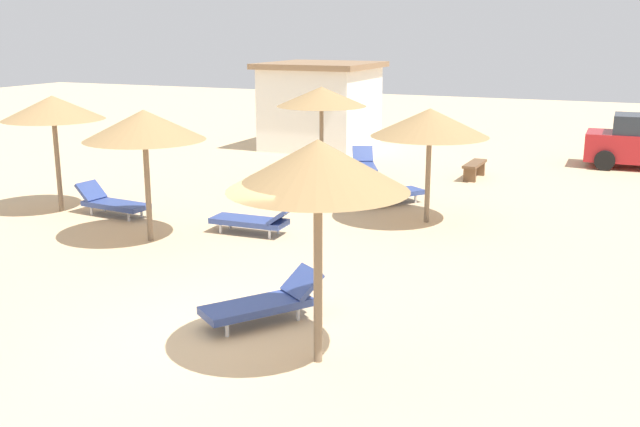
{
  "coord_description": "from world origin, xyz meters",
  "views": [
    {
      "loc": [
        5.1,
        -8.66,
        4.41
      ],
      "look_at": [
        0.0,
        3.0,
        1.2
      ],
      "focal_mm": 41.4,
      "sensor_mm": 36.0,
      "label": 1
    }
  ],
  "objects_px": {
    "parasol_6": "(318,166)",
    "lounger_6": "(265,302)",
    "beach_cabana": "(321,105)",
    "parasol_0": "(53,108)",
    "lounger_0": "(112,202)",
    "bench_1": "(327,162)",
    "lounger_4": "(364,165)",
    "parasol_5": "(144,125)",
    "parasol_4": "(321,97)",
    "lounger_7": "(387,192)",
    "parasol_7": "(430,123)",
    "lounger_5": "(255,220)",
    "bench_0": "(475,167)"
  },
  "relations": [
    {
      "from": "parasol_0",
      "to": "lounger_4",
      "type": "relative_size",
      "value": 1.46
    },
    {
      "from": "parasol_0",
      "to": "bench_1",
      "type": "xyz_separation_m",
      "value": [
        4.11,
        7.17,
        -2.2
      ]
    },
    {
      "from": "lounger_7",
      "to": "lounger_4",
      "type": "bearing_deg",
      "value": 118.81
    },
    {
      "from": "lounger_5",
      "to": "parasol_6",
      "type": "bearing_deg",
      "value": -53.96
    },
    {
      "from": "parasol_5",
      "to": "lounger_0",
      "type": "bearing_deg",
      "value": 146.75
    },
    {
      "from": "parasol_4",
      "to": "parasol_7",
      "type": "xyz_separation_m",
      "value": [
        4.12,
        -3.31,
        -0.16
      ]
    },
    {
      "from": "parasol_0",
      "to": "parasol_6",
      "type": "height_order",
      "value": "parasol_6"
    },
    {
      "from": "lounger_4",
      "to": "lounger_5",
      "type": "bearing_deg",
      "value": -89.0
    },
    {
      "from": "lounger_0",
      "to": "lounger_4",
      "type": "height_order",
      "value": "lounger_4"
    },
    {
      "from": "parasol_7",
      "to": "lounger_0",
      "type": "distance_m",
      "value": 7.81
    },
    {
      "from": "lounger_4",
      "to": "parasol_6",
      "type": "bearing_deg",
      "value": -72.47
    },
    {
      "from": "parasol_7",
      "to": "beach_cabana",
      "type": "relative_size",
      "value": 0.65
    },
    {
      "from": "lounger_0",
      "to": "beach_cabana",
      "type": "relative_size",
      "value": 0.47
    },
    {
      "from": "lounger_4",
      "to": "bench_1",
      "type": "relative_size",
      "value": 1.29
    },
    {
      "from": "bench_0",
      "to": "parasol_6",
      "type": "bearing_deg",
      "value": -86.81
    },
    {
      "from": "parasol_4",
      "to": "parasol_0",
      "type": "bearing_deg",
      "value": -127.1
    },
    {
      "from": "parasol_4",
      "to": "bench_0",
      "type": "xyz_separation_m",
      "value": [
        4.04,
        2.27,
        -2.14
      ]
    },
    {
      "from": "lounger_5",
      "to": "bench_0",
      "type": "bearing_deg",
      "value": 69.13
    },
    {
      "from": "parasol_5",
      "to": "lounger_5",
      "type": "xyz_separation_m",
      "value": [
        1.82,
        1.32,
        -2.15
      ]
    },
    {
      "from": "parasol_4",
      "to": "lounger_4",
      "type": "relative_size",
      "value": 1.42
    },
    {
      "from": "lounger_5",
      "to": "parasol_7",
      "type": "bearing_deg",
      "value": 38.68
    },
    {
      "from": "lounger_0",
      "to": "parasol_5",
      "type": "bearing_deg",
      "value": -33.25
    },
    {
      "from": "parasol_5",
      "to": "parasol_6",
      "type": "distance_m",
      "value": 6.91
    },
    {
      "from": "lounger_0",
      "to": "lounger_7",
      "type": "bearing_deg",
      "value": 33.04
    },
    {
      "from": "lounger_5",
      "to": "lounger_7",
      "type": "height_order",
      "value": "lounger_7"
    },
    {
      "from": "parasol_6",
      "to": "lounger_7",
      "type": "relative_size",
      "value": 1.62
    },
    {
      "from": "parasol_7",
      "to": "lounger_5",
      "type": "relative_size",
      "value": 1.41
    },
    {
      "from": "parasol_5",
      "to": "beach_cabana",
      "type": "relative_size",
      "value": 0.67
    },
    {
      "from": "lounger_0",
      "to": "lounger_4",
      "type": "distance_m",
      "value": 8.15
    },
    {
      "from": "parasol_5",
      "to": "lounger_6",
      "type": "height_order",
      "value": "parasol_5"
    },
    {
      "from": "bench_1",
      "to": "parasol_5",
      "type": "bearing_deg",
      "value": -93.49
    },
    {
      "from": "bench_1",
      "to": "beach_cabana",
      "type": "distance_m",
      "value": 5.31
    },
    {
      "from": "parasol_5",
      "to": "lounger_4",
      "type": "relative_size",
      "value": 1.43
    },
    {
      "from": "bench_0",
      "to": "bench_1",
      "type": "distance_m",
      "value": 4.51
    },
    {
      "from": "parasol_4",
      "to": "lounger_6",
      "type": "distance_m",
      "value": 10.98
    },
    {
      "from": "lounger_5",
      "to": "bench_0",
      "type": "xyz_separation_m",
      "value": [
        3.09,
        8.12,
        0.03
      ]
    },
    {
      "from": "parasol_4",
      "to": "lounger_0",
      "type": "relative_size",
      "value": 1.44
    },
    {
      "from": "parasol_4",
      "to": "lounger_6",
      "type": "xyz_separation_m",
      "value": [
        3.48,
        -10.19,
        -2.17
      ]
    },
    {
      "from": "parasol_4",
      "to": "lounger_5",
      "type": "relative_size",
      "value": 1.45
    },
    {
      "from": "lounger_6",
      "to": "lounger_5",
      "type": "bearing_deg",
      "value": 120.29
    },
    {
      "from": "lounger_7",
      "to": "parasol_7",
      "type": "bearing_deg",
      "value": -42.72
    },
    {
      "from": "parasol_0",
      "to": "beach_cabana",
      "type": "height_order",
      "value": "beach_cabana"
    },
    {
      "from": "parasol_7",
      "to": "parasol_6",
      "type": "bearing_deg",
      "value": -85.12
    },
    {
      "from": "parasol_6",
      "to": "lounger_6",
      "type": "bearing_deg",
      "value": 144.23
    },
    {
      "from": "lounger_0",
      "to": "bench_1",
      "type": "xyz_separation_m",
      "value": [
        2.67,
        7.02,
        0.03
      ]
    },
    {
      "from": "lounger_0",
      "to": "lounger_7",
      "type": "xyz_separation_m",
      "value": [
        5.75,
        3.74,
        0.0
      ]
    },
    {
      "from": "parasol_6",
      "to": "beach_cabana",
      "type": "height_order",
      "value": "beach_cabana"
    },
    {
      "from": "lounger_0",
      "to": "bench_1",
      "type": "distance_m",
      "value": 7.51
    },
    {
      "from": "parasol_4",
      "to": "lounger_7",
      "type": "bearing_deg",
      "value": -36.57
    },
    {
      "from": "parasol_0",
      "to": "lounger_6",
      "type": "xyz_separation_m",
      "value": [
        7.94,
        -4.28,
        -2.22
      ]
    }
  ]
}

